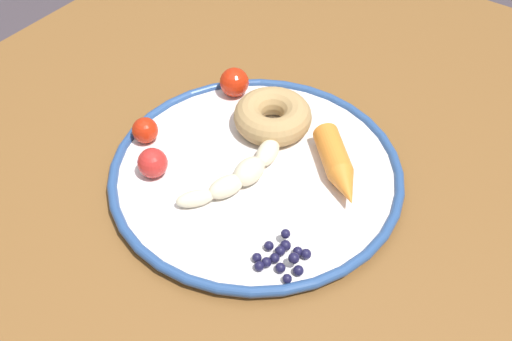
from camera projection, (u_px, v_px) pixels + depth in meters
dining_table at (236, 218)px, 0.79m from camera, size 1.18×0.95×0.70m
plate at (256, 172)px, 0.73m from camera, size 0.36×0.36×0.02m
banana at (246, 168)px, 0.72m from camera, size 0.19×0.07×0.03m
carrot_orange at (338, 166)px, 0.71m from camera, size 0.11×0.11×0.03m
donut at (273, 116)px, 0.77m from camera, size 0.14×0.14×0.04m
blueberry_pile at (282, 257)px, 0.63m from camera, size 0.06×0.06×0.02m
tomato_near at (153, 163)px, 0.71m from camera, size 0.04×0.04×0.04m
tomato_mid at (234, 82)px, 0.82m from camera, size 0.04×0.04×0.04m
tomato_far at (145, 130)px, 0.76m from camera, size 0.03×0.03×0.03m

